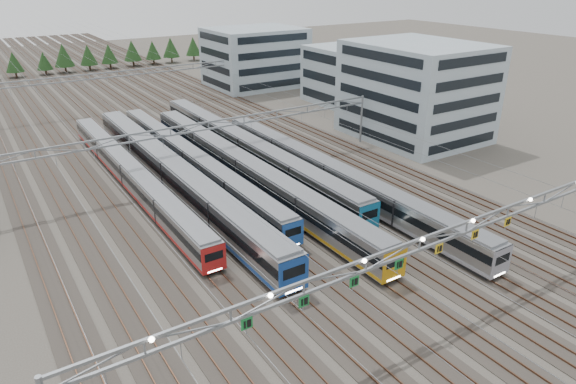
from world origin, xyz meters
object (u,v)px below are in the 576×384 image
depot_bldg_mid (347,75)px  depot_bldg_north (255,57)px  gantry_near (420,248)px  train_b (173,174)px  train_f (332,175)px  train_e (247,148)px  depot_bldg_south (416,91)px  train_c (191,160)px  gantry_mid (209,132)px  train_d (245,170)px  gantry_far (118,78)px  train_a (131,174)px

depot_bldg_mid → depot_bldg_north: depot_bldg_north is taller
gantry_near → depot_bldg_mid: bearing=55.5°
train_b → train_f: 21.18m
train_f → depot_bldg_north: bearing=69.2°
train_e → depot_bldg_south: 31.83m
depot_bldg_south → depot_bldg_north: (-2.34, 52.31, -1.05)m
train_f → depot_bldg_mid: bearing=49.0°
train_b → train_c: train_b is taller
train_c → gantry_mid: size_ratio=0.96×
train_d → depot_bldg_north: 65.38m
train_f → depot_bldg_north: 68.31m
train_e → depot_bldg_south: bearing=-7.5°
gantry_mid → depot_bldg_mid: 49.72m
depot_bldg_mid → gantry_far: bearing=153.9°
train_a → train_e: bearing=0.9°
gantry_near → depot_bldg_south: 53.36m
depot_bldg_south → depot_bldg_mid: bearing=77.0°
gantry_mid → depot_bldg_south: bearing=-3.8°
train_c → train_f: (13.50, -15.66, 0.06)m
train_c → train_e: train_e is taller
depot_bldg_mid → depot_bldg_north: bearing=107.6°
train_d → train_e: train_e is taller
depot_bldg_mid → train_e: bearing=-149.3°
depot_bldg_south → train_e: bearing=172.5°
train_a → train_f: size_ratio=0.99×
depot_bldg_mid → depot_bldg_north: 27.57m
train_e → depot_bldg_north: depot_bldg_north is taller
train_f → gantry_mid: gantry_mid is taller
train_d → train_b: bearing=158.2°
train_c → train_f: size_ratio=1.01×
train_b → train_d: size_ratio=1.01×
train_c → gantry_far: gantry_far is taller
train_b → gantry_far: (6.75, 47.70, 4.06)m
train_f → depot_bldg_south: depot_bldg_south is taller
train_e → train_f: (4.50, -15.45, -0.16)m
depot_bldg_south → gantry_near: bearing=-135.1°
gantry_far → depot_bldg_south: depot_bldg_south is taller
train_e → gantry_far: (-6.75, 43.42, 4.18)m
train_a → depot_bldg_mid: depot_bldg_mid is taller
train_c → train_d: train_d is taller
train_a → train_d: (13.50, -7.58, 0.22)m
train_e → gantry_mid: 8.10m
train_a → train_e: (18.00, 0.29, 0.27)m
train_b → gantry_near: bearing=-79.8°
train_c → gantry_near: bearing=-87.0°
train_a → gantry_near: 43.20m
train_e → depot_bldg_north: 56.33m
gantry_far → depot_bldg_mid: bearing=-26.1°
train_f → depot_bldg_north: depot_bldg_north is taller
train_a → depot_bldg_south: size_ratio=2.40×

